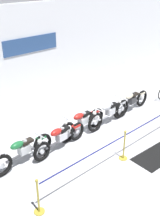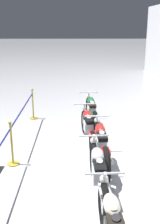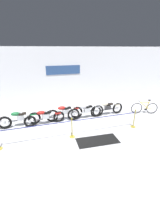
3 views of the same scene
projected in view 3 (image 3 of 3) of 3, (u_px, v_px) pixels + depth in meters
The scene contains 12 objects.
ground_plane at pixel (68, 125), 8.64m from camera, with size 120.00×120.00×0.00m, color silver.
back_wall at pixel (54, 74), 12.32m from camera, with size 28.00×0.29×4.20m.
motorcycle_green_0 at pixel (20, 119), 8.30m from camera, with size 2.28×0.62×0.94m.
motorcycle_red_1 at pixel (45, 117), 8.52m from camera, with size 2.32×0.63×0.92m.
motorcycle_red_2 at pixel (65, 113), 9.04m from camera, with size 2.29×0.62×0.97m.
motorcycle_silver_3 at pixel (86, 111), 9.25m from camera, with size 2.39×0.62×0.96m.
motorcycle_cream_4 at pixel (107, 108), 9.73m from camera, with size 2.33×0.62×0.94m.
bicycle at pixel (144, 108), 10.00m from camera, with size 1.68×0.66×0.97m.
stanchion_far_left at pixel (48, 128), 6.88m from camera, with size 6.89×0.28×1.05m.
stanchion_mid_left at pixel (72, 131), 7.31m from camera, with size 0.28×0.28×1.05m.
stanchion_mid_right at pixel (134, 121), 8.26m from camera, with size 0.28×0.28×1.05m.
floor_banner at pixel (97, 141), 7.15m from camera, with size 2.01×0.90×0.01m, color black.
Camera 3 is at (-1.60, -7.51, 4.07)m, focal length 24.00 mm.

